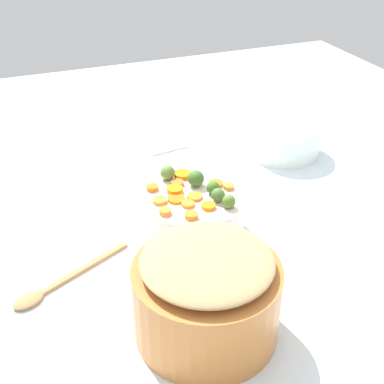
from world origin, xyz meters
The scene contains 25 objects.
tabletop centered at (0.00, 0.00, 0.01)m, with size 2.40×2.40×0.02m, color white.
serving_bowl_carrots centered at (0.04, -0.04, 0.07)m, with size 0.23×0.23×0.10m, color white.
metal_pot centered at (-0.05, -0.33, 0.09)m, with size 0.26×0.26×0.14m, color #C87637.
stuffing_mound centered at (-0.05, -0.33, 0.18)m, with size 0.23×0.23×0.03m, color tan.
carrot_slice_0 centered at (0.04, -0.05, 0.12)m, with size 0.03×0.03×0.01m, color orange.
carrot_slice_1 centered at (0.02, -0.07, 0.12)m, with size 0.03×0.03×0.01m, color orange.
carrot_slice_2 centered at (0.13, -0.04, 0.12)m, with size 0.02×0.02×0.01m, color orange.
carrot_slice_3 centered at (-0.04, -0.08, 0.12)m, with size 0.03×0.03×0.01m, color orange.
carrot_slice_4 centered at (0.05, -0.09, 0.12)m, with size 0.03×0.03×0.01m, color orange.
carrot_slice_5 centered at (-0.03, 0.02, 0.12)m, with size 0.03×0.03×0.01m, color orange.
carrot_slice_6 centered at (0.00, -0.04, 0.12)m, with size 0.04×0.04×0.01m, color orange.
carrot_slice_7 centered at (0.02, 0.02, 0.12)m, with size 0.03×0.03×0.01m, color orange.
carrot_slice_8 centered at (0.05, 0.05, 0.12)m, with size 0.04×0.04×0.01m, color orange.
carrot_slice_9 centered at (0.11, -0.01, 0.12)m, with size 0.03×0.03×0.01m, color orange.
carrot_slice_10 centered at (0.01, -0.12, 0.12)m, with size 0.03×0.03×0.01m, color orange.
carrot_slice_11 centered at (0.01, -0.01, 0.12)m, with size 0.04×0.04×0.01m, color orange.
carrot_slice_12 centered at (-0.04, -0.04, 0.12)m, with size 0.03×0.03×0.01m, color orange.
brussels_sprout_0 centered at (0.09, -0.05, 0.13)m, with size 0.03×0.03×0.03m, color #427029.
brussels_sprout_1 centered at (0.09, -0.11, 0.13)m, with size 0.03×0.03×0.03m, color #587B2E.
brussels_sprout_2 centered at (0.06, 0.00, 0.14)m, with size 0.04×0.04×0.04m, color #43722C.
brussels_sprout_3 centered at (0.01, 0.05, 0.13)m, with size 0.03×0.03×0.03m, color #5D8538.
brussels_sprout_4 centered at (0.08, -0.08, 0.13)m, with size 0.03×0.03×0.03m, color #4A763A.
wooden_spoon centered at (-0.29, -0.11, 0.03)m, with size 0.26×0.14×0.01m.
casserole_dish centered at (0.43, 0.24, 0.07)m, with size 0.21×0.21×0.09m, color white.
dish_towel centered at (0.12, 0.43, 0.02)m, with size 0.12×0.15×0.01m, color silver.
Camera 1 is at (-0.32, -0.94, 0.73)m, focal length 48.86 mm.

